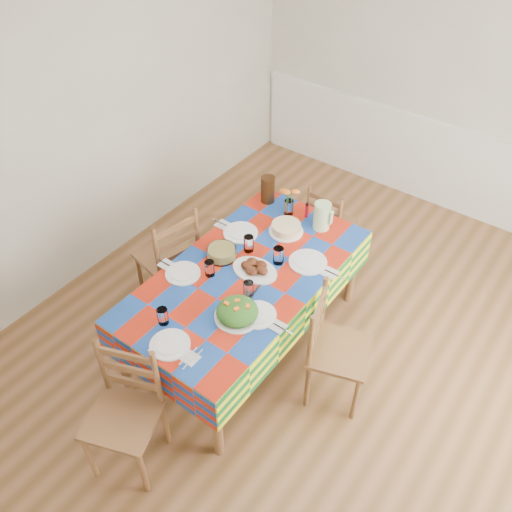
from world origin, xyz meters
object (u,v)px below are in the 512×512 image
(dining_table, at_px, (246,281))
(green_pitcher, at_px, (322,216))
(meat_platter, at_px, (255,268))
(chair_far, at_px, (328,225))
(chair_right, at_px, (334,349))
(chair_near, at_px, (125,413))
(tea_pitcher, at_px, (268,189))
(chair_left, at_px, (170,258))

(dining_table, height_order, green_pitcher, green_pitcher)
(dining_table, relative_size, meat_platter, 5.50)
(meat_platter, height_order, chair_far, chair_far)
(chair_right, bearing_deg, chair_near, 128.55)
(chair_near, xyz_separation_m, chair_far, (0.02, 2.48, -0.07))
(chair_near, xyz_separation_m, chair_right, (0.80, 1.22, -0.01))
(meat_platter, bearing_deg, dining_table, -127.86)
(tea_pitcher, relative_size, chair_left, 0.24)
(chair_far, bearing_deg, meat_platter, 92.59)
(meat_platter, bearing_deg, chair_near, -92.59)
(dining_table, height_order, chair_left, chair_left)
(chair_left, bearing_deg, chair_far, 160.27)
(green_pitcher, distance_m, chair_far, 0.67)
(green_pitcher, bearing_deg, chair_left, -140.09)
(chair_far, relative_size, chair_right, 0.87)
(tea_pitcher, bearing_deg, chair_far, 47.38)
(chair_near, bearing_deg, chair_right, 36.40)
(meat_platter, height_order, chair_near, chair_near)
(chair_far, distance_m, chair_left, 1.48)
(chair_near, distance_m, chair_right, 1.46)
(tea_pitcher, distance_m, chair_far, 0.74)
(meat_platter, xyz_separation_m, chair_far, (-0.04, 1.19, -0.38))
(green_pitcher, xyz_separation_m, tea_pitcher, (-0.55, 0.04, 0.00))
(chair_left, height_order, chair_right, chair_left)
(green_pitcher, relative_size, tea_pitcher, 0.97)
(dining_table, height_order, chair_far, chair_far)
(chair_far, bearing_deg, chair_left, 58.55)
(dining_table, relative_size, chair_left, 1.96)
(green_pitcher, xyz_separation_m, chair_left, (-0.95, -0.79, -0.38))
(green_pitcher, xyz_separation_m, chair_near, (-0.18, -2.02, -0.40))
(dining_table, relative_size, chair_near, 2.00)
(chair_right, bearing_deg, meat_platter, 66.43)
(meat_platter, relative_size, chair_left, 0.36)
(dining_table, xyz_separation_m, meat_platter, (0.04, 0.05, 0.11))
(tea_pitcher, height_order, chair_left, chair_left)
(green_pitcher, bearing_deg, chair_right, -52.18)
(dining_table, distance_m, chair_right, 0.81)
(tea_pitcher, bearing_deg, green_pitcher, -3.85)
(chair_far, distance_m, chair_right, 1.48)
(dining_table, bearing_deg, tea_pitcher, 115.35)
(tea_pitcher, height_order, chair_far, tea_pitcher)
(chair_far, xyz_separation_m, chair_right, (0.78, -1.25, 0.06))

